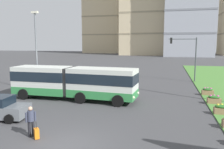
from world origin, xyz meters
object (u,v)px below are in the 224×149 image
(flower_planter_2, at_px, (222,109))
(flower_planter_3, at_px, (214,99))
(flower_planter_4, at_px, (208,91))
(articulated_bus, at_px, (73,82))
(apartment_tower_west, at_px, (103,9))
(pedestrian_crossing, at_px, (31,119))
(car_maroon_sedan, at_px, (85,76))
(traffic_light_far_right, at_px, (187,52))
(streetlight_left, at_px, (36,48))
(rolling_suitcase, at_px, (37,133))

(flower_planter_2, distance_m, flower_planter_3, 3.06)
(flower_planter_4, bearing_deg, flower_planter_2, -90.00)
(articulated_bus, relative_size, apartment_tower_west, 0.26)
(articulated_bus, xyz_separation_m, pedestrian_crossing, (1.14, -8.57, -0.65))
(car_maroon_sedan, xyz_separation_m, traffic_light_far_right, (13.41, 3.00, 3.33))
(articulated_bus, relative_size, traffic_light_far_right, 2.00)
(flower_planter_2, bearing_deg, pedestrian_crossing, -148.67)
(car_maroon_sedan, height_order, flower_planter_2, car_maroon_sedan)
(flower_planter_3, bearing_deg, car_maroon_sedan, 150.30)
(articulated_bus, height_order, traffic_light_far_right, traffic_light_far_right)
(pedestrian_crossing, relative_size, flower_planter_4, 1.58)
(articulated_bus, bearing_deg, flower_planter_3, 6.17)
(flower_planter_4, xyz_separation_m, traffic_light_far_right, (-1.57, 8.14, 3.66))
(pedestrian_crossing, distance_m, flower_planter_2, 13.19)
(streetlight_left, bearing_deg, articulated_bus, -22.89)
(car_maroon_sedan, height_order, flower_planter_3, car_maroon_sedan)
(articulated_bus, relative_size, streetlight_left, 1.41)
(traffic_light_far_right, relative_size, apartment_tower_west, 0.13)
(flower_planter_2, bearing_deg, flower_planter_4, 90.00)
(rolling_suitcase, distance_m, traffic_light_far_right, 23.85)
(articulated_bus, xyz_separation_m, rolling_suitcase, (1.59, -8.77, -1.34))
(pedestrian_crossing, distance_m, traffic_light_far_right, 23.74)
(streetlight_left, bearing_deg, flower_planter_3, -2.60)
(flower_planter_3, bearing_deg, articulated_bus, -173.83)
(articulated_bus, distance_m, apartment_tower_west, 107.66)
(rolling_suitcase, bearing_deg, apartment_tower_west, 104.24)
(rolling_suitcase, height_order, traffic_light_far_right, traffic_light_far_right)
(traffic_light_far_right, bearing_deg, flower_planter_2, -83.88)
(apartment_tower_west, bearing_deg, streetlight_left, -77.86)
(pedestrian_crossing, distance_m, flower_planter_4, 17.45)
(flower_planter_4, bearing_deg, traffic_light_far_right, 100.89)
(car_maroon_sedan, relative_size, flower_planter_4, 4.15)
(rolling_suitcase, xyz_separation_m, traffic_light_far_right, (9.24, 21.66, 3.77))
(car_maroon_sedan, bearing_deg, traffic_light_far_right, 12.62)
(pedestrian_crossing, height_order, apartment_tower_west, apartment_tower_west)
(flower_planter_4, distance_m, streetlight_left, 18.14)
(rolling_suitcase, height_order, flower_planter_3, rolling_suitcase)
(streetlight_left, bearing_deg, apartment_tower_west, 102.14)
(rolling_suitcase, distance_m, flower_planter_3, 14.80)
(streetlight_left, bearing_deg, traffic_light_far_right, 34.12)
(flower_planter_3, bearing_deg, apartment_tower_west, 111.13)
(apartment_tower_west, bearing_deg, car_maroon_sedan, -75.43)
(flower_planter_3, xyz_separation_m, streetlight_left, (-17.44, 0.79, 4.24))
(flower_planter_2, xyz_separation_m, streetlight_left, (-17.44, 3.85, 4.24))
(rolling_suitcase, relative_size, apartment_tower_west, 0.02)
(car_maroon_sedan, bearing_deg, pedestrian_crossing, -78.59)
(flower_planter_3, relative_size, flower_planter_4, 1.00)
(rolling_suitcase, distance_m, flower_planter_2, 12.91)
(flower_planter_2, xyz_separation_m, flower_planter_4, (0.00, 6.46, 0.00))
(pedestrian_crossing, bearing_deg, streetlight_left, 120.02)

